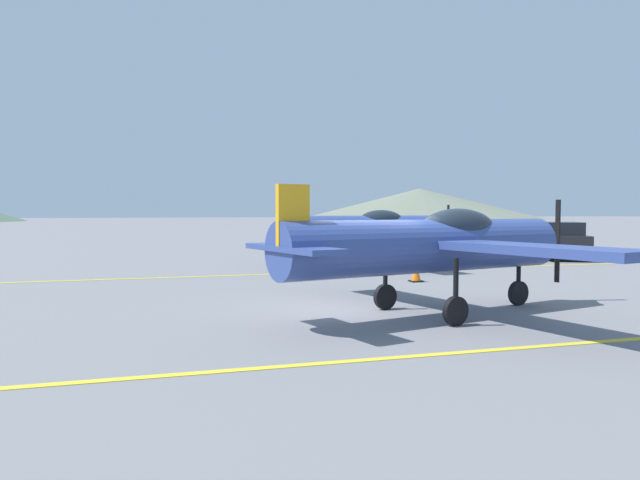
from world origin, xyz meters
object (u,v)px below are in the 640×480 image
Objects in this scene: airplane_near at (437,244)px; airplane_mid at (368,228)px; traffic_cone_front at (416,272)px; car_sedan at (559,240)px.

airplane_near is 0.99× the size of airplane_mid.
airplane_near is at bearing -112.15° from traffic_cone_front.
car_sedan is at bearing 1.76° from airplane_mid.
car_sedan is (9.14, 0.28, -0.59)m from airplane_mid.
car_sedan is 7.88× the size of traffic_cone_front.
airplane_near is 5.78m from traffic_cone_front.
airplane_mid reaches higher than traffic_cone_front.
airplane_near and airplane_mid have the same top height.
traffic_cone_front is (-9.91, -6.06, -0.56)m from car_sedan.
airplane_mid reaches higher than car_sedan.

